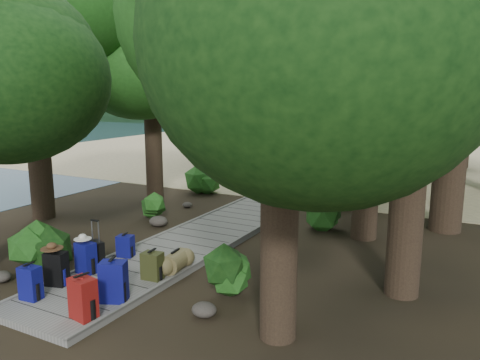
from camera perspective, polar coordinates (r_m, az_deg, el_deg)
The scene contains 49 objects.
ground at distance 11.74m, azimuth -5.15°, elevation -7.53°, with size 120.00×120.00×0.00m, color #322719.
sand_beach at distance 26.30m, azimuth 14.25°, elevation 2.43°, with size 40.00×22.00×0.02m, color beige.
water_bay at distance 51.43m, azimuth -20.08°, elevation 6.04°, with size 50.00×60.00×0.02m, color #274450.
distant_hill at distance 73.66m, azimuth -10.91°, elevation 7.73°, with size 32.00×16.00×12.00m, color black.
boardwalk at distance 12.53m, azimuth -2.65°, elevation -6.02°, with size 2.00×12.00×0.12m, color gray.
backpack_left_a at distance 9.03m, azimuth -24.21°, elevation -11.19°, with size 0.35×0.24×0.66m, color navy, non-canonical shape.
backpack_left_b at distance 9.46m, azimuth -21.49°, elevation -9.82°, with size 0.38×0.27×0.70m, color black, non-canonical shape.
backpack_left_c at distance 9.85m, azimuth -18.29°, elevation -8.82°, with size 0.37×0.27×0.69m, color navy, non-canonical shape.
backpack_left_d at distance 10.59m, azimuth -13.80°, elevation -7.69°, with size 0.34×0.25×0.52m, color navy, non-canonical shape.
backpack_right_a at distance 8.01m, azimuth -18.61°, elevation -13.28°, with size 0.41×0.29×0.74m, color #9D1708, non-canonical shape.
backpack_right_b at distance 8.45m, azimuth -15.17°, elevation -11.61°, with size 0.44×0.31×0.79m, color navy, non-canonical shape.
backpack_right_c at distance 8.63m, azimuth -14.89°, elevation -11.82°, with size 0.35×0.25×0.59m, color navy, non-canonical shape.
backpack_right_d at distance 9.27m, azimuth -10.64°, elevation -10.07°, with size 0.38×0.28×0.58m, color #373E19, non-canonical shape.
duffel_right_khaki at distance 9.60m, azimuth -7.87°, elevation -9.81°, with size 0.40×0.60×0.40m, color olive, non-canonical shape.
suitcase_on_boardwalk at distance 10.09m, azimuth -17.07°, elevation -8.69°, with size 0.36×0.20×0.56m, color black, non-canonical shape.
lone_suitcase_on_sand at distance 18.64m, azimuth 9.73°, elevation 0.25°, with size 0.38×0.22×0.60m, color black, non-canonical shape.
hat_brown at distance 9.36m, azimuth -21.98°, elevation -7.42°, with size 0.40×0.40×0.12m, color #51351E, non-canonical shape.
hat_white at distance 9.76m, azimuth -18.65°, elevation -6.53°, with size 0.34×0.34×0.11m, color silver, non-canonical shape.
kayak at distance 21.29m, azimuth 0.72°, elevation 1.37°, with size 0.77×3.51×0.35m, color red.
sun_lounger at distance 20.18m, azimuth 20.14°, elevation 0.60°, with size 0.65×2.01×0.65m, color silver, non-canonical shape.
tree_right_a at distance 6.58m, azimuth 5.14°, elevation 13.31°, with size 4.77×4.77×7.95m, color black, non-canonical shape.
tree_right_b at distance 8.64m, azimuth 20.85°, elevation 14.84°, with size 4.92×4.92×8.79m, color black, non-canonical shape.
tree_right_c at distance 11.91m, azimuth 15.88°, elevation 14.93°, with size 5.34×5.34×9.25m, color black, non-canonical shape.
tree_right_d at distance 13.45m, azimuth 25.61°, elevation 19.09°, with size 6.39×6.39×11.72m, color black, non-canonical shape.
tree_right_e at distance 17.02m, azimuth 20.79°, elevation 11.74°, with size 4.63×4.63×8.33m, color black, non-canonical shape.
tree_left_b at distance 14.65m, azimuth -24.11°, elevation 13.76°, with size 5.19×5.19×9.34m, color black, non-canonical shape.
tree_left_c at distance 15.98m, azimuth -10.77°, elevation 12.19°, with size 4.74×4.74×8.25m, color black, non-canonical shape.
tree_back_a at distance 24.85m, azimuth 10.45°, elevation 12.99°, with size 5.45×5.45×9.42m, color black, non-canonical shape.
tree_back_b at distance 25.28m, azimuth 19.85°, elevation 14.61°, with size 6.32×6.32×11.28m, color black, non-canonical shape.
tree_back_c at distance 24.93m, azimuth 26.15°, elevation 10.67°, with size 4.55×4.55×8.19m, color black, non-canonical shape.
tree_back_d at distance 26.78m, azimuth 1.31°, elevation 12.03°, with size 5.12×5.12×8.53m, color black, non-canonical shape.
palm_right_a at distance 15.56m, azimuth 15.60°, elevation 9.94°, with size 4.17×4.17×7.11m, color #134313, non-canonical shape.
palm_right_b at distance 20.30m, azimuth 24.96°, elevation 12.94°, with size 4.96×4.96×9.58m, color #134313, non-canonical shape.
palm_right_c at distance 22.32m, azimuth 18.56°, elevation 9.68°, with size 4.35×4.35×6.92m, color #134313, non-canonical shape.
palm_left_a at distance 18.41m, azimuth -5.74°, elevation 11.01°, with size 4.74×4.74×7.54m, color #134313, non-canonical shape.
rock_left_a at distance 10.45m, azimuth -27.07°, elevation -10.45°, with size 0.39×0.35×0.21m, color #4C473F, non-canonical shape.
rock_left_b at distance 11.57m, azimuth -20.48°, elevation -7.89°, with size 0.41×0.37×0.23m, color #4C473F, non-canonical shape.
rock_left_c at distance 13.16m, azimuth -9.92°, elevation -4.97°, with size 0.52×0.47×0.29m, color #4C473F, non-canonical shape.
rock_left_d at distance 15.12m, azimuth -6.44°, elevation -3.03°, with size 0.32×0.29×0.18m, color #4C473F, non-canonical shape.
rock_right_a at distance 8.06m, azimuth -4.40°, elevation -15.49°, with size 0.43×0.39×0.24m, color #4C473F, non-canonical shape.
rock_right_b at distance 9.70m, azimuth 3.77°, elevation -10.82°, with size 0.41×0.37×0.23m, color #4C473F, non-canonical shape.
rock_right_c at distance 12.39m, azimuth 4.63°, elevation -6.09°, with size 0.34×0.30×0.18m, color #4C473F, non-canonical shape.
rock_right_d at distance 13.74m, azimuth 14.64°, elevation -4.35°, with size 0.63×0.57×0.35m, color #4C473F, non-canonical shape.
shrub_left_a at distance 10.84m, azimuth -23.60°, elevation -7.43°, with size 1.02×1.02×0.92m, color #205218, non-canonical shape.
shrub_left_b at distance 13.74m, azimuth -10.16°, elevation -3.25°, with size 0.86×0.86×0.78m, color #205218, non-canonical shape.
shrub_left_c at distance 17.12m, azimuth -4.68°, elevation 0.07°, with size 1.13×1.13×1.01m, color #205218, non-canonical shape.
shrub_right_a at distance 8.62m, azimuth -0.25°, elevation -11.19°, with size 1.01×1.01×0.91m, color #205218, non-canonical shape.
shrub_right_b at distance 12.68m, azimuth 9.75°, elevation -3.80°, with size 1.16×1.16×1.04m, color #205218, non-canonical shape.
shrub_right_c at distance 15.26m, azimuth 12.43°, elevation -1.96°, with size 0.84×0.84×0.76m, color #205218, non-canonical shape.
Camera 1 is at (6.14, -9.31, 3.68)m, focal length 35.00 mm.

